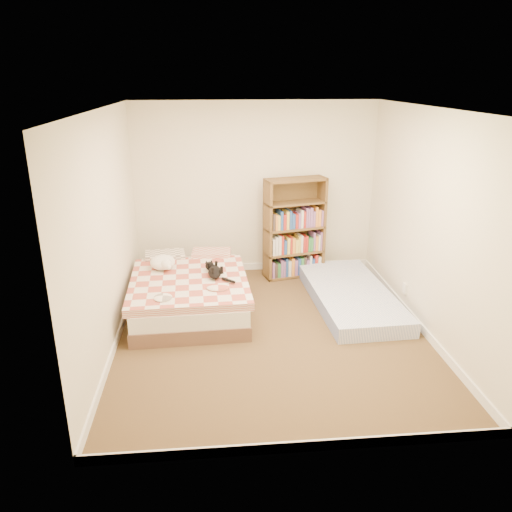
{
  "coord_description": "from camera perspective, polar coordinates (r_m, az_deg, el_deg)",
  "views": [
    {
      "loc": [
        -0.65,
        -5.14,
        2.8
      ],
      "look_at": [
        -0.15,
        0.3,
        0.83
      ],
      "focal_mm": 35.0,
      "sensor_mm": 36.0,
      "label": 1
    }
  ],
  "objects": [
    {
      "name": "bed",
      "position": [
        6.42,
        -7.59,
        -3.92
      ],
      "size": [
        1.48,
        1.98,
        0.52
      ],
      "rotation": [
        0.0,
        0.0,
        0.04
      ],
      "color": "brown",
      "rests_on": "room"
    },
    {
      "name": "floor_mattress",
      "position": [
        6.67,
        10.71,
        -4.46
      ],
      "size": [
        1.04,
        2.15,
        0.19
      ],
      "primitive_type": "cube",
      "rotation": [
        0.0,
        0.0,
        0.04
      ],
      "color": "#788AC8",
      "rests_on": "room"
    },
    {
      "name": "white_dog",
      "position": [
        6.51,
        -10.55,
        -0.72
      ],
      "size": [
        0.42,
        0.44,
        0.17
      ],
      "rotation": [
        0.0,
        0.0,
        -0.33
      ],
      "color": "white",
      "rests_on": "bed"
    },
    {
      "name": "bookshelf",
      "position": [
        7.33,
        4.36,
        1.83
      ],
      "size": [
        0.94,
        0.49,
        1.46
      ],
      "rotation": [
        0.0,
        0.0,
        0.24
      ],
      "color": "#55381D",
      "rests_on": "room"
    },
    {
      "name": "black_cat",
      "position": [
        6.21,
        -4.73,
        -1.72
      ],
      "size": [
        0.27,
        0.62,
        0.14
      ],
      "rotation": [
        0.0,
        0.0,
        0.3
      ],
      "color": "black",
      "rests_on": "bed"
    },
    {
      "name": "room",
      "position": [
        5.42,
        1.88,
        2.61
      ],
      "size": [
        3.51,
        4.01,
        2.51
      ],
      "color": "#4F3722",
      "rests_on": "ground"
    }
  ]
}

